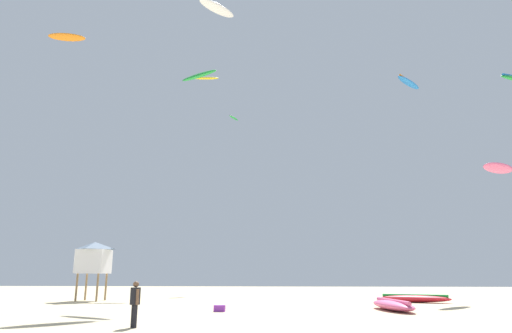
% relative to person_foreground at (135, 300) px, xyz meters
% --- Properties ---
extents(person_foreground, '(0.38, 0.43, 1.59)m').
position_rel_person_foreground_xyz_m(person_foreground, '(0.00, 0.00, 0.00)').
color(person_foreground, black).
rests_on(person_foreground, ground).
extents(kite_grounded_near, '(2.01, 4.96, 0.61)m').
position_rel_person_foreground_xyz_m(kite_grounded_near, '(10.91, 8.40, -0.65)').
color(kite_grounded_near, '#E5598C').
rests_on(kite_grounded_near, ground).
extents(kite_grounded_mid, '(4.73, 2.79, 0.58)m').
position_rel_person_foreground_xyz_m(kite_grounded_mid, '(13.95, 15.43, -0.67)').
color(kite_grounded_mid, red).
rests_on(kite_grounded_mid, ground).
extents(lifeguard_tower, '(2.30, 2.30, 4.15)m').
position_rel_person_foreground_xyz_m(lifeguard_tower, '(-8.61, 15.83, 2.12)').
color(lifeguard_tower, '#8C704C').
rests_on(lifeguard_tower, ground).
extents(cooler_box, '(0.56, 0.36, 0.32)m').
position_rel_person_foreground_xyz_m(cooler_box, '(1.99, 7.13, -0.77)').
color(cooler_box, purple).
rests_on(cooler_box, ground).
extents(kite_aloft_0, '(1.31, 2.09, 0.40)m').
position_rel_person_foreground_xyz_m(kite_aloft_0, '(-0.82, 34.68, 19.52)').
color(kite_aloft_0, green).
extents(kite_aloft_1, '(3.41, 3.85, 0.80)m').
position_rel_person_foreground_xyz_m(kite_aloft_1, '(17.30, 23.97, 18.74)').
color(kite_aloft_1, blue).
extents(kite_aloft_3, '(3.60, 1.71, 0.64)m').
position_rel_person_foreground_xyz_m(kite_aloft_3, '(-15.55, 21.18, 23.28)').
color(kite_aloft_3, orange).
extents(kite_aloft_5, '(2.89, 0.99, 0.53)m').
position_rel_person_foreground_xyz_m(kite_aloft_5, '(-3.35, 29.38, 22.38)').
color(kite_aloft_5, yellow).
extents(kite_aloft_7, '(3.45, 2.52, 0.78)m').
position_rel_person_foreground_xyz_m(kite_aloft_7, '(-1.16, 15.18, 15.93)').
color(kite_aloft_7, green).
extents(kite_aloft_8, '(3.31, 3.54, 0.56)m').
position_rel_person_foreground_xyz_m(kite_aloft_8, '(-0.30, 17.62, 23.39)').
color(kite_aloft_8, white).
extents(kite_aloft_9, '(3.77, 3.20, 0.85)m').
position_rel_person_foreground_xyz_m(kite_aloft_9, '(21.95, 18.52, 8.94)').
color(kite_aloft_9, '#E5598C').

